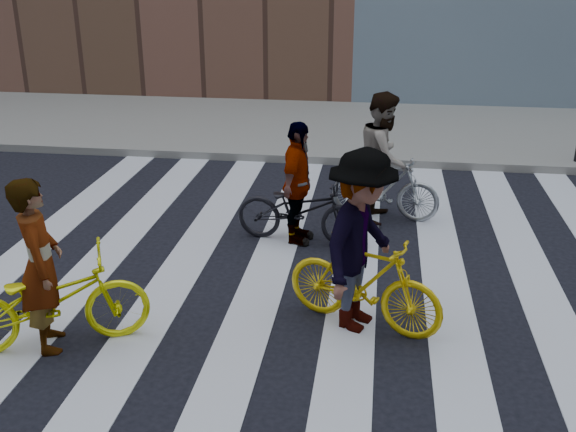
% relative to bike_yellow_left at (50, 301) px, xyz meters
% --- Properties ---
extents(ground, '(100.00, 100.00, 0.00)m').
position_rel_bike_yellow_left_xyz_m(ground, '(2.42, 1.58, -0.51)').
color(ground, black).
rests_on(ground, ground).
extents(sidewalk_far, '(100.00, 5.00, 0.15)m').
position_rel_bike_yellow_left_xyz_m(sidewalk_far, '(2.42, 9.08, -0.44)').
color(sidewalk_far, slate).
rests_on(sidewalk_far, ground).
extents(zebra_crosswalk, '(8.25, 10.00, 0.01)m').
position_rel_bike_yellow_left_xyz_m(zebra_crosswalk, '(2.42, 1.58, -0.50)').
color(zebra_crosswalk, silver).
rests_on(zebra_crosswalk, ground).
extents(bike_yellow_left, '(2.05, 1.41, 1.02)m').
position_rel_bike_yellow_left_xyz_m(bike_yellow_left, '(0.00, 0.00, 0.00)').
color(bike_yellow_left, '#EAEC0D').
rests_on(bike_yellow_left, ground).
extents(bike_silver_mid, '(1.68, 0.76, 0.98)m').
position_rel_bike_yellow_left_xyz_m(bike_silver_mid, '(3.31, 4.02, -0.02)').
color(bike_silver_mid, '#989CA0').
rests_on(bike_silver_mid, ground).
extents(bike_yellow_right, '(1.81, 1.10, 1.05)m').
position_rel_bike_yellow_left_xyz_m(bike_yellow_right, '(3.10, 0.82, 0.02)').
color(bike_yellow_right, yellow).
rests_on(bike_yellow_right, ground).
extents(bike_dark_rear, '(1.88, 0.87, 0.95)m').
position_rel_bike_yellow_left_xyz_m(bike_dark_rear, '(2.17, 2.96, -0.03)').
color(bike_dark_rear, black).
rests_on(bike_dark_rear, ground).
extents(rider_left, '(0.66, 0.78, 1.81)m').
position_rel_bike_yellow_left_xyz_m(rider_left, '(-0.05, 0.00, 0.39)').
color(rider_left, slate).
rests_on(rider_left, ground).
extents(rider_mid, '(0.89, 1.05, 1.92)m').
position_rel_bike_yellow_left_xyz_m(rider_mid, '(3.26, 4.02, 0.45)').
color(rider_mid, slate).
rests_on(rider_mid, ground).
extents(rider_right, '(1.15, 1.46, 1.98)m').
position_rel_bike_yellow_left_xyz_m(rider_right, '(3.05, 0.82, 0.48)').
color(rider_right, slate).
rests_on(rider_right, ground).
extents(rider_rear, '(0.55, 1.04, 1.70)m').
position_rel_bike_yellow_left_xyz_m(rider_rear, '(2.12, 2.96, 0.34)').
color(rider_rear, slate).
rests_on(rider_rear, ground).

